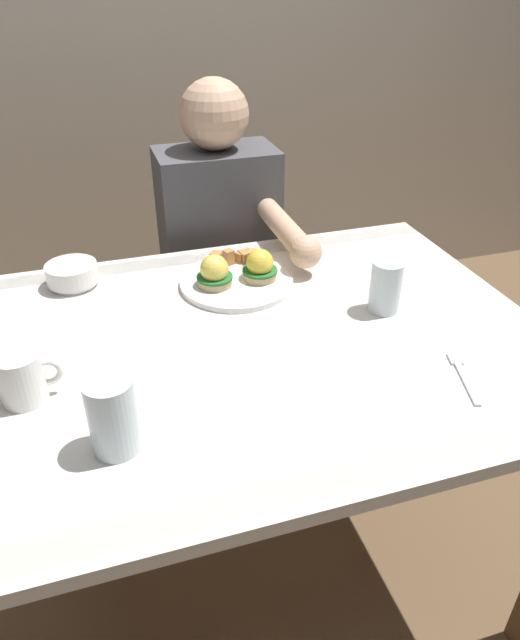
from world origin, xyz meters
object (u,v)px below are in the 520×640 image
at_px(dining_table, 256,378).
at_px(diner_person, 223,251).
at_px(eggs_benedict_plate, 237,275).
at_px(water_glass_far, 113,419).
at_px(water_glass_near, 385,289).
at_px(fruit_bowl, 72,274).
at_px(coffee_mug, 22,376).
at_px(fork, 463,375).

relative_size(dining_table, diner_person, 1.05).
height_order(dining_table, eggs_benedict_plate, eggs_benedict_plate).
xyz_separation_m(dining_table, water_glass_far, (-0.30, -0.23, 0.16)).
bearing_deg(water_glass_far, water_glass_near, 22.93).
xyz_separation_m(water_glass_near, water_glass_far, (-0.60, -0.26, 0.01)).
xyz_separation_m(fruit_bowl, diner_person, (0.43, 0.26, -0.12)).
bearing_deg(dining_table, eggs_benedict_plate, 83.92).
distance_m(coffee_mug, fork, 0.80).
distance_m(fork, water_glass_far, 0.64).
relative_size(dining_table, eggs_benedict_plate, 4.44).
distance_m(fork, diner_person, 0.88).
relative_size(fruit_bowl, water_glass_far, 0.91).
bearing_deg(diner_person, fruit_bowl, -149.02).
bearing_deg(dining_table, water_glass_far, -142.19).
height_order(coffee_mug, diner_person, diner_person).
xyz_separation_m(fruit_bowl, water_glass_far, (0.05, -0.58, 0.03)).
xyz_separation_m(dining_table, eggs_benedict_plate, (0.02, 0.23, 0.13)).
bearing_deg(eggs_benedict_plate, fruit_bowl, 163.09).
bearing_deg(diner_person, dining_table, -97.58).
bearing_deg(fruit_bowl, diner_person, 30.98).
xyz_separation_m(fork, water_glass_near, (-0.03, 0.26, 0.05)).
bearing_deg(diner_person, water_glass_far, -114.60).
xyz_separation_m(fork, water_glass_far, (-0.63, 0.00, 0.06)).
height_order(dining_table, fork, fork).
distance_m(eggs_benedict_plate, fruit_bowl, 0.39).
bearing_deg(fruit_bowl, coffee_mug, -102.90).
xyz_separation_m(dining_table, coffee_mug, (-0.44, -0.07, 0.16)).
height_order(dining_table, fruit_bowl, fruit_bowl).
xyz_separation_m(eggs_benedict_plate, water_glass_near, (0.28, -0.21, 0.03)).
height_order(coffee_mug, water_glass_far, water_glass_far).
distance_m(coffee_mug, diner_person, 0.86).
relative_size(coffee_mug, diner_person, 0.10).
bearing_deg(eggs_benedict_plate, coffee_mug, -147.75).
relative_size(eggs_benedict_plate, coffee_mug, 2.43).
height_order(eggs_benedict_plate, diner_person, diner_person).
bearing_deg(eggs_benedict_plate, diner_person, 81.49).
bearing_deg(coffee_mug, water_glass_near, 6.63).
distance_m(eggs_benedict_plate, fork, 0.56).
xyz_separation_m(coffee_mug, water_glass_near, (0.74, 0.09, 0.00)).
relative_size(eggs_benedict_plate, diner_person, 0.24).
height_order(fruit_bowl, water_glass_far, water_glass_far).
distance_m(dining_table, diner_person, 0.61).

